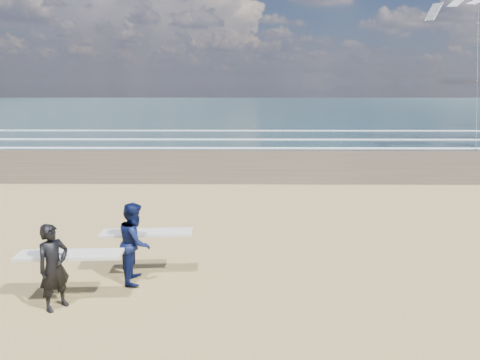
{
  "coord_description": "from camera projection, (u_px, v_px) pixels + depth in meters",
  "views": [
    {
      "loc": [
        3.58,
        -7.23,
        4.64
      ],
      "look_at": [
        3.46,
        6.0,
        1.59
      ],
      "focal_mm": 32.0,
      "sensor_mm": 36.0,
      "label": 1
    }
  ],
  "objects": [
    {
      "name": "ocean",
      "position": [
        334.0,
        108.0,
        78.09
      ],
      "size": [
        220.0,
        100.0,
        0.02
      ],
      "primitive_type": "cube",
      "color": "#1B343C",
      "rests_on": "ground"
    },
    {
      "name": "foam_breakers",
      "position": [
        442.0,
        139.0,
        35.3
      ],
      "size": [
        220.0,
        11.7,
        0.05
      ],
      "color": "white",
      "rests_on": "ground"
    },
    {
      "name": "surfer_near",
      "position": [
        56.0,
        265.0,
        8.82
      ],
      "size": [
        2.22,
        1.07,
        1.84
      ],
      "color": "black",
      "rests_on": "ground"
    },
    {
      "name": "surfer_far",
      "position": [
        136.0,
        242.0,
        10.05
      ],
      "size": [
        2.23,
        1.18,
        1.92
      ],
      "color": "#0B1440",
      "rests_on": "ground"
    },
    {
      "name": "kite_1",
      "position": [
        478.0,
        52.0,
        30.73
      ],
      "size": [
        6.53,
        4.82,
        11.69
      ],
      "color": "slate",
      "rests_on": "ground"
    }
  ]
}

